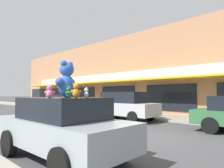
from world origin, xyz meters
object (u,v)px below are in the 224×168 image
at_px(teddy_bear_green, 69,92).
at_px(teddy_bear_white, 86,93).
at_px(teddy_bear_pink, 50,91).
at_px(teddy_bear_brown, 69,91).
at_px(teddy_bear_orange, 76,91).
at_px(parked_car_far_right, 65,103).
at_px(plush_art_car, 63,126).
at_px(teddy_bear_giant, 66,80).
at_px(parked_car_far_center, 124,105).

relative_size(teddy_bear_green, teddy_bear_white, 1.14).
distance_m(teddy_bear_green, teddy_bear_white, 0.46).
xyz_separation_m(teddy_bear_green, teddy_bear_white, (0.28, -0.36, -0.02)).
relative_size(teddy_bear_pink, teddy_bear_brown, 0.87).
xyz_separation_m(teddy_bear_white, teddy_bear_orange, (-0.25, 0.08, 0.05)).
bearing_deg(teddy_bear_brown, parked_car_far_right, -61.06).
height_order(teddy_bear_white, parked_car_far_right, teddy_bear_white).
bearing_deg(teddy_bear_pink, plush_art_car, -112.22).
distance_m(teddy_bear_giant, teddy_bear_white, 0.72).
bearing_deg(teddy_bear_pink, teddy_bear_green, -130.91).
distance_m(teddy_bear_orange, parked_car_far_right, 13.16).
relative_size(teddy_bear_white, teddy_bear_orange, 0.71).
relative_size(teddy_bear_pink, parked_car_far_center, 0.07).
height_order(plush_art_car, parked_car_far_center, parked_car_far_center).
height_order(teddy_bear_pink, teddy_bear_brown, teddy_bear_brown).
bearing_deg(teddy_bear_giant, teddy_bear_green, 51.19).
distance_m(teddy_bear_pink, teddy_bear_white, 0.94).
height_order(teddy_bear_pink, parked_car_far_center, teddy_bear_pink).
bearing_deg(plush_art_car, teddy_bear_orange, -88.82).
height_order(plush_art_car, teddy_bear_orange, teddy_bear_orange).
relative_size(teddy_bear_giant, teddy_bear_white, 3.82).
height_order(teddy_bear_green, parked_car_far_center, teddy_bear_green).
relative_size(parked_car_far_center, parked_car_far_right, 0.99).
height_order(teddy_bear_pink, teddy_bear_orange, teddy_bear_orange).
distance_m(teddy_bear_brown, parked_car_far_right, 12.35).
bearing_deg(teddy_bear_orange, parked_car_far_center, -105.64).
relative_size(teddy_bear_white, parked_car_far_center, 0.06).
bearing_deg(parked_car_far_right, teddy_bear_green, -122.73).
xyz_separation_m(teddy_bear_brown, teddy_bear_white, (-0.06, -0.84, -0.05)).
distance_m(plush_art_car, teddy_bear_orange, 1.07).
xyz_separation_m(teddy_bear_giant, teddy_bear_brown, (0.26, 0.24, -0.30)).
xyz_separation_m(plush_art_car, teddy_bear_green, (-0.01, -0.27, 0.89)).
xyz_separation_m(teddy_bear_giant, parked_car_far_center, (6.89, 3.84, -1.11)).
bearing_deg(teddy_bear_giant, teddy_bear_brown, -155.42).
height_order(teddy_bear_green, teddy_bear_brown, teddy_bear_brown).
xyz_separation_m(teddy_bear_pink, teddy_bear_white, (0.92, -0.16, -0.03)).
bearing_deg(teddy_bear_pink, parked_car_far_right, -92.95).
distance_m(teddy_bear_green, teddy_bear_orange, 0.28).
distance_m(teddy_bear_brown, teddy_bear_white, 0.84).
relative_size(teddy_bear_pink, teddy_bear_white, 1.22).
xyz_separation_m(teddy_bear_orange, parked_car_far_right, (6.95, 11.14, -0.89)).
relative_size(plush_art_car, teddy_bear_pink, 13.12).
relative_size(teddy_bear_orange, parked_car_far_right, 0.08).
xyz_separation_m(teddy_bear_orange, parked_car_far_center, (6.95, 4.35, -0.82)).
xyz_separation_m(teddy_bear_pink, teddy_bear_brown, (0.98, 0.68, 0.02)).
bearing_deg(teddy_bear_brown, parked_car_far_center, -90.02).
xyz_separation_m(plush_art_car, teddy_bear_orange, (0.02, -0.55, 0.93)).
bearing_deg(plush_art_car, parked_car_far_center, 27.34).
bearing_deg(teddy_bear_green, plush_art_car, -117.67).
height_order(teddy_bear_green, teddy_bear_pink, teddy_bear_pink).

